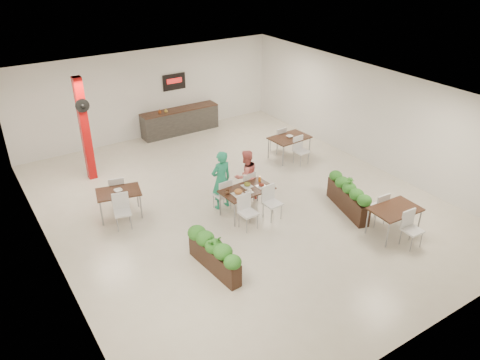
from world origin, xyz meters
name	(u,v)px	position (x,y,z in m)	size (l,w,h in m)	color
ground	(239,203)	(0.00, 0.00, 0.00)	(12.00, 12.00, 0.00)	beige
room_shell	(239,137)	(0.00, 0.00, 2.01)	(10.10, 12.10, 3.22)	white
red_column	(85,128)	(-3.00, 3.79, 1.64)	(0.40, 0.41, 3.20)	#B00B0C
service_counter	(180,120)	(1.00, 5.65, 0.49)	(3.00, 0.64, 2.20)	#292624
main_table	(247,193)	(-0.13, -0.59, 0.64)	(1.44, 1.68, 0.92)	black
diner_man	(221,180)	(-0.52, 0.07, 0.85)	(0.62, 0.41, 1.70)	#22966C
diner_woman	(246,176)	(0.28, 0.07, 0.76)	(0.74, 0.58, 1.52)	#FB756F
planter_left	(214,252)	(-2.07, -2.19, 0.49)	(0.52, 1.77, 0.92)	black
planter_right	(348,195)	(2.28, -1.96, 0.50)	(0.80, 1.87, 1.01)	black
side_table_a	(119,196)	(-3.04, 1.16, 0.63)	(1.28, 1.67, 0.92)	black
side_table_b	(289,140)	(3.06, 1.61, 0.64)	(1.35, 1.64, 0.92)	black
side_table_c	(395,213)	(2.42, -3.41, 0.63)	(1.26, 1.64, 0.92)	black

